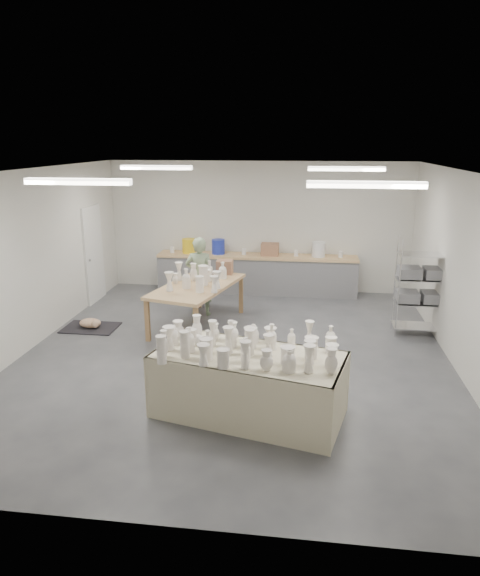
# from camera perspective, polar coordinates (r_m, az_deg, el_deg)

# --- Properties ---
(room) EXTENTS (8.00, 8.02, 3.00)m
(room) POSITION_cam_1_polar(r_m,az_deg,el_deg) (8.13, -1.32, 6.25)
(room) COLOR #424449
(room) RESTS_ON ground
(back_counter) EXTENTS (4.60, 0.60, 1.24)m
(back_counter) POSITION_cam_1_polar(r_m,az_deg,el_deg) (11.94, 1.82, 1.75)
(back_counter) COLOR tan
(back_counter) RESTS_ON ground
(wire_shelf) EXTENTS (0.88, 0.48, 1.80)m
(wire_shelf) POSITION_cam_1_polar(r_m,az_deg,el_deg) (9.80, 19.46, 0.20)
(wire_shelf) COLOR silver
(wire_shelf) RESTS_ON ground
(drying_table) EXTENTS (2.59, 1.68, 1.20)m
(drying_table) POSITION_cam_1_polar(r_m,az_deg,el_deg) (6.70, 0.86, -10.29)
(drying_table) COLOR olive
(drying_table) RESTS_ON ground
(work_table) EXTENTS (1.61, 2.40, 1.19)m
(work_table) POSITION_cam_1_polar(r_m,az_deg,el_deg) (9.76, -4.41, 0.62)
(work_table) COLOR tan
(work_table) RESTS_ON ground
(rug) EXTENTS (1.00, 0.70, 0.02)m
(rug) POSITION_cam_1_polar(r_m,az_deg,el_deg) (10.21, -16.26, -4.25)
(rug) COLOR black
(rug) RESTS_ON ground
(cat) EXTENTS (0.47, 0.37, 0.18)m
(cat) POSITION_cam_1_polar(r_m,az_deg,el_deg) (10.15, -16.23, -3.75)
(cat) COLOR white
(cat) RESTS_ON rug
(potter) EXTENTS (0.59, 0.39, 1.61)m
(potter) POSITION_cam_1_polar(r_m,az_deg,el_deg) (10.37, -4.49, 1.30)
(potter) COLOR gray
(potter) RESTS_ON ground
(red_stool) EXTENTS (0.49, 0.49, 0.35)m
(red_stool) POSITION_cam_1_polar(r_m,az_deg,el_deg) (10.75, -4.14, -0.84)
(red_stool) COLOR #AA1823
(red_stool) RESTS_ON ground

